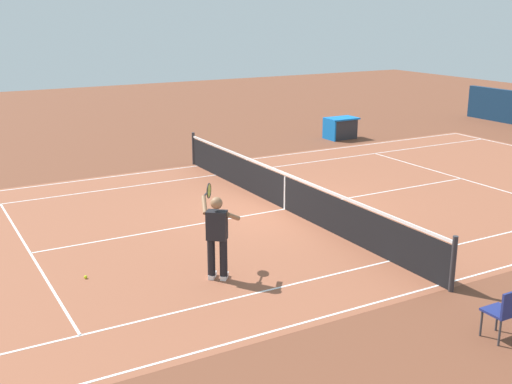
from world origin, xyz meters
name	(u,v)px	position (x,y,z in m)	size (l,w,h in m)	color
ground_plane	(285,209)	(0.00, 0.00, 0.00)	(60.00, 60.00, 0.00)	brown
court_slab	(285,209)	(0.00, 0.00, 0.00)	(24.20, 11.40, 0.00)	#935138
court_line_markings	(285,209)	(0.00, 0.00, 0.00)	(23.85, 11.05, 0.01)	white
tennis_net	(285,191)	(0.00, 0.00, 0.49)	(0.10, 11.70, 1.08)	#2D2D33
tennis_player_near	(217,233)	(3.50, 3.16, 0.93)	(0.75, 1.16, 1.70)	black
tennis_ball	(86,277)	(5.73, 1.92, 0.03)	(0.07, 0.07, 0.07)	#CCE01E
spectator_chair_4	(505,310)	(0.66, 7.51, 0.52)	(0.44, 0.44, 0.88)	#38383D
equipment_cart_tarped	(341,128)	(-6.99, -7.00, 0.44)	(1.25, 0.84, 0.85)	#2D2D33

